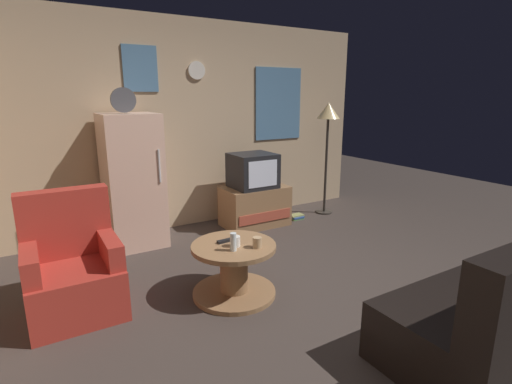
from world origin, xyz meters
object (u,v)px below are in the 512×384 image
object	(u,v)px
wine_glass	(233,242)
book_stack	(296,217)
tv_stand	(255,206)
coffee_table	(234,270)
crt_tv	(253,171)
couch	(508,311)
fridge	(133,181)
mug_ceramic_tan	(257,242)
armchair	(73,271)
mug_ceramic_white	(236,241)
standing_lamp	(328,120)
remote_control	(225,241)

from	to	relation	value
wine_glass	book_stack	bearing A→B (deg)	40.79
tv_stand	coffee_table	world-z (taller)	tv_stand
crt_tv	couch	xyz separation A→B (m)	(0.11, -3.13, -0.43)
fridge	couch	size ratio (longest dim) A/B	1.04
fridge	mug_ceramic_tan	distance (m)	1.90
fridge	mug_ceramic_tan	world-z (taller)	fridge
tv_stand	coffee_table	size ratio (longest dim) A/B	1.17
armchair	book_stack	xyz separation A→B (m)	(2.94, 0.99, -0.31)
fridge	mug_ceramic_tan	bearing A→B (deg)	-72.89
tv_stand	mug_ceramic_white	world-z (taller)	mug_ceramic_white
tv_stand	wine_glass	xyz separation A→B (m)	(-1.17, -1.62, 0.28)
fridge	standing_lamp	xyz separation A→B (m)	(2.69, -0.17, 0.60)
fridge	remote_control	size ratio (longest dim) A/B	11.80
mug_ceramic_tan	armchair	size ratio (longest dim) A/B	0.09
tv_stand	crt_tv	world-z (taller)	crt_tv
tv_stand	mug_ceramic_tan	distance (m)	1.94
armchair	book_stack	distance (m)	3.12
mug_ceramic_tan	tv_stand	bearing A→B (deg)	59.87
mug_ceramic_white	armchair	distance (m)	1.31
couch	book_stack	xyz separation A→B (m)	(0.55, 3.06, -0.28)
mug_ceramic_white	coffee_table	bearing A→B (deg)	83.67
mug_ceramic_tan	remote_control	size ratio (longest dim) A/B	0.60
standing_lamp	book_stack	distance (m)	1.43
fridge	wine_glass	world-z (taller)	fridge
crt_tv	coffee_table	bearing A→B (deg)	-125.46
tv_stand	standing_lamp	world-z (taller)	standing_lamp
tv_stand	mug_ceramic_tan	world-z (taller)	mug_ceramic_tan
wine_glass	armchair	xyz separation A→B (m)	(-1.14, 0.56, -0.20)
fridge	wine_glass	size ratio (longest dim) A/B	11.80
mug_ceramic_white	mug_ceramic_tan	xyz separation A→B (m)	(0.14, -0.11, 0.00)
mug_ceramic_tan	mug_ceramic_white	bearing A→B (deg)	140.92
fridge	mug_ceramic_white	bearing A→B (deg)	-76.22
crt_tv	fridge	bearing A→B (deg)	174.95
mug_ceramic_white	couch	size ratio (longest dim) A/B	0.05
crt_tv	book_stack	bearing A→B (deg)	-6.07
coffee_table	standing_lamp	bearing A→B (deg)	32.81
standing_lamp	mug_ceramic_tan	xyz separation A→B (m)	(-2.14, -1.63, -0.85)
coffee_table	couch	bearing A→B (deg)	-53.94
tv_stand	standing_lamp	distance (m)	1.60
crt_tv	coffee_table	xyz separation A→B (m)	(-1.07, -1.50, -0.51)
tv_stand	wine_glass	bearing A→B (deg)	-125.70
remote_control	book_stack	size ratio (longest dim) A/B	0.75
mug_ceramic_tan	book_stack	distance (m)	2.31
wine_glass	mug_ceramic_white	distance (m)	0.09
mug_ceramic_white	couch	xyz separation A→B (m)	(1.19, -1.58, -0.20)
wine_glass	couch	xyz separation A→B (m)	(1.25, -1.51, -0.23)
coffee_table	mug_ceramic_tan	xyz separation A→B (m)	(0.14, -0.16, 0.28)
mug_ceramic_tan	crt_tv	bearing A→B (deg)	60.67
armchair	book_stack	bearing A→B (deg)	18.66
remote_control	tv_stand	bearing A→B (deg)	48.30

